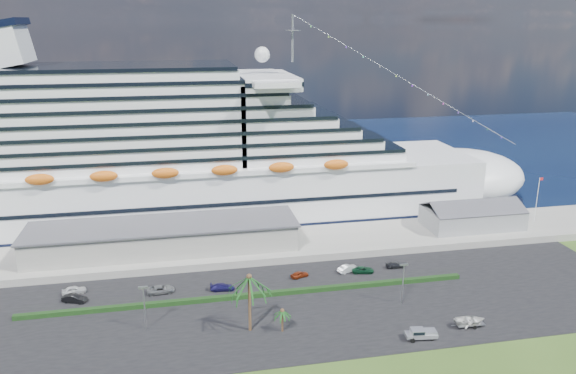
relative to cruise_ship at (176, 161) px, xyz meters
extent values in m
plane|color=#2E4918|center=(21.53, -64.00, -16.69)|extent=(420.00, 420.00, 0.00)
cube|color=black|center=(21.53, -53.00, -16.63)|extent=(140.00, 38.00, 0.12)
cube|color=gray|center=(21.53, -24.00, -15.79)|extent=(240.00, 20.00, 1.80)
cube|color=black|center=(21.53, 66.00, -16.68)|extent=(420.00, 160.00, 0.02)
cube|color=silver|center=(1.53, 0.00, -8.69)|extent=(160.00, 30.00, 16.00)
ellipsoid|color=silver|center=(81.53, 0.00, -8.69)|extent=(40.00, 30.00, 16.00)
cube|color=black|center=(1.53, 0.00, -15.49)|extent=(164.00, 30.60, 2.40)
cube|color=silver|center=(-10.47, 0.00, 12.91)|extent=(128.00, 26.00, 24.80)
cube|color=silver|center=(24.33, 0.00, 20.71)|extent=(14.00, 38.00, 3.20)
cube|color=silver|center=(-38.47, 0.00, 30.31)|extent=(11.58, 14.00, 11.58)
cylinder|color=gray|center=(31.53, 0.00, 31.31)|extent=(0.70, 0.70, 12.00)
ellipsoid|color=#D15E13|center=(-2.47, -15.80, 1.11)|extent=(90.00, 2.40, 2.60)
ellipsoid|color=#D15E13|center=(-2.47, 15.80, 1.11)|extent=(90.00, 2.40, 2.60)
cube|color=black|center=(1.53, 0.00, -7.89)|extent=(144.00, 30.40, 0.90)
cube|color=gray|center=(-3.47, -24.00, -11.89)|extent=(60.00, 14.00, 6.00)
cube|color=#4C4C54|center=(-3.47, -24.00, -8.79)|extent=(61.00, 15.00, 0.40)
cube|color=gray|center=(73.53, -24.00, -12.49)|extent=(24.00, 12.00, 4.80)
cube|color=#4C4C54|center=(73.53, -27.00, -8.89)|extent=(24.00, 6.31, 2.74)
cube|color=#4C4C54|center=(73.53, -21.00, -8.89)|extent=(24.00, 6.31, 2.74)
cylinder|color=silver|center=(91.53, -24.00, -8.89)|extent=(0.16, 0.16, 12.00)
cube|color=red|center=(92.03, -24.00, -3.29)|extent=(1.00, 0.04, 0.70)
cube|color=black|center=(13.53, -48.00, -16.12)|extent=(88.00, 1.10, 0.90)
cylinder|color=gray|center=(-6.47, -56.00, -12.57)|extent=(0.24, 0.24, 8.00)
cube|color=gray|center=(-6.47, -56.00, -8.47)|extent=(1.60, 0.35, 0.35)
cylinder|color=gray|center=(41.53, -56.00, -12.57)|extent=(0.24, 0.24, 8.00)
cube|color=gray|center=(41.53, -56.00, -8.47)|extent=(1.60, 0.35, 0.35)
cylinder|color=#47301E|center=(11.53, -60.00, -11.44)|extent=(0.54, 0.54, 10.50)
sphere|color=#47301E|center=(11.53, -60.00, -6.19)|extent=(0.98, 0.98, 0.98)
cylinder|color=#47301E|center=(17.03, -61.50, -14.59)|extent=(0.35, 0.35, 4.20)
sphere|color=#47301E|center=(17.03, -61.50, -12.49)|extent=(0.73, 0.73, 0.73)
imported|color=silver|center=(-21.10, -39.46, -15.79)|extent=(4.94, 2.94, 1.57)
imported|color=black|center=(-20.45, -43.16, -15.79)|extent=(5.03, 3.17, 1.57)
imported|color=gray|center=(-4.14, -42.53, -15.82)|extent=(5.67, 3.03, 1.52)
imported|color=#1B1752|center=(8.04, -43.77, -15.87)|extent=(5.01, 2.42, 1.41)
imported|color=maroon|center=(24.64, -41.07, -15.90)|extent=(4.24, 2.85, 1.34)
imported|color=silver|center=(35.55, -40.49, -15.79)|extent=(5.05, 3.22, 1.57)
imported|color=#0E3B21|center=(38.56, -41.50, -15.91)|extent=(5.08, 2.94, 1.33)
imported|color=black|center=(46.48, -40.43, -15.95)|extent=(4.34, 1.77, 1.26)
cylinder|color=black|center=(38.00, -69.46, -16.17)|extent=(0.83, 0.38, 0.80)
cylinder|color=black|center=(38.00, -67.56, -16.17)|extent=(0.83, 0.38, 0.80)
cylinder|color=black|center=(41.51, -69.46, -16.17)|extent=(0.83, 0.38, 0.80)
cylinder|color=black|center=(41.51, -67.56, -16.17)|extent=(0.83, 0.38, 0.80)
cube|color=silver|center=(39.91, -68.51, -15.82)|extent=(5.62, 2.67, 0.70)
cube|color=silver|center=(41.36, -68.51, -15.42)|extent=(2.63, 2.24, 0.55)
cube|color=silver|center=(39.21, -68.51, -15.12)|extent=(2.43, 2.16, 0.95)
cube|color=black|center=(39.21, -68.51, -15.02)|extent=(2.23, 2.19, 0.55)
cube|color=silver|center=(37.60, -68.51, -15.62)|extent=(1.13, 2.00, 0.35)
cube|color=gray|center=(50.07, -66.56, -15.97)|extent=(5.10, 1.95, 0.13)
cylinder|color=gray|center=(47.75, -66.56, -15.97)|extent=(2.43, 0.12, 0.09)
cylinder|color=black|center=(50.51, -67.56, -16.22)|extent=(0.71, 0.25, 0.71)
cylinder|color=black|center=(50.51, -65.57, -16.22)|extent=(0.71, 0.25, 0.71)
imported|color=silver|center=(50.07, -66.56, -15.32)|extent=(5.65, 4.07, 1.16)
camera|label=1|loc=(0.89, -147.14, 35.91)|focal=35.00mm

